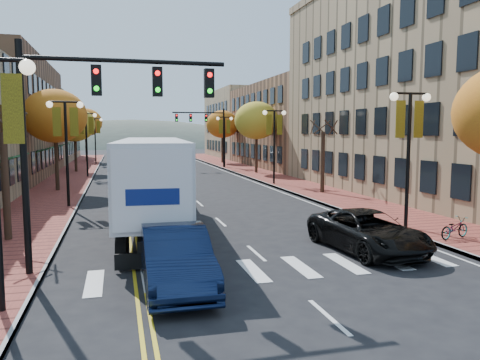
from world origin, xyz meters
TOP-DOWN VIEW (x-y plane):
  - ground at (0.00, 0.00)m, footprint 200.00×200.00m
  - sidewalk_left at (-9.00, 32.50)m, footprint 4.00×85.00m
  - sidewalk_right at (9.00, 32.50)m, footprint 4.00×85.00m
  - building_left_far at (-17.00, 61.00)m, footprint 12.00×26.00m
  - building_right_near at (18.50, 16.00)m, footprint 15.00×28.00m
  - building_right_mid at (18.50, 42.00)m, footprint 15.00×24.00m
  - building_right_far at (18.50, 64.00)m, footprint 15.00×20.00m
  - tree_left_a at (-9.00, 8.00)m, footprint 0.28×0.28m
  - tree_left_b at (-9.00, 24.00)m, footprint 4.48×4.48m
  - tree_left_c at (-9.00, 40.00)m, footprint 4.16×4.16m
  - tree_left_d at (-9.00, 58.00)m, footprint 4.61×4.61m
  - tree_right_b at (9.00, 18.00)m, footprint 0.28×0.28m
  - tree_right_c at (9.00, 34.00)m, footprint 4.48×4.48m
  - tree_right_d at (9.00, 50.00)m, footprint 4.35×4.35m
  - lamp_left_b at (-7.50, 16.00)m, footprint 1.96×0.36m
  - lamp_left_c at (-7.50, 34.00)m, footprint 1.96×0.36m
  - lamp_left_d at (-7.50, 52.00)m, footprint 1.96×0.36m
  - lamp_right_a at (7.50, 6.00)m, footprint 1.96×0.36m
  - lamp_right_b at (7.50, 24.00)m, footprint 1.96×0.36m
  - lamp_right_c at (7.50, 42.00)m, footprint 1.96×0.36m
  - traffic_mast_near at (-5.48, 3.00)m, footprint 6.10×0.35m
  - traffic_mast_far at (5.48, 42.00)m, footprint 6.10×0.34m
  - semi_truck at (-3.19, 10.25)m, footprint 3.71×16.24m
  - navy_sedan at (-3.24, 1.08)m, footprint 1.84×5.15m
  - black_suv at (4.02, 3.24)m, footprint 2.93×5.56m
  - car_far_white at (-3.60, 48.96)m, footprint 1.63×3.83m
  - car_far_silver at (1.43, 63.42)m, footprint 2.55×5.37m
  - car_far_oncoming at (1.72, 63.71)m, footprint 1.81×4.38m
  - bicycle at (8.10, 3.66)m, footprint 1.69×0.98m

SIDE VIEW (x-z plane):
  - ground at x=0.00m, z-range 0.00..0.00m
  - sidewalk_left at x=-9.00m, z-range 0.00..0.15m
  - sidewalk_right at x=9.00m, z-range 0.00..0.15m
  - bicycle at x=8.10m, z-range 0.15..0.99m
  - car_far_white at x=-3.60m, z-range 0.00..1.29m
  - car_far_oncoming at x=1.72m, z-range 0.00..1.41m
  - black_suv at x=4.02m, z-range 0.00..1.49m
  - car_far_silver at x=1.43m, z-range 0.00..1.51m
  - navy_sedan at x=-3.24m, z-range 0.00..1.69m
  - tree_left_a at x=-9.00m, z-range 0.15..4.35m
  - tree_right_b at x=9.00m, z-range 0.15..4.35m
  - semi_truck at x=-3.19m, z-range 0.34..4.37m
  - lamp_left_b at x=-7.50m, z-range 1.27..7.32m
  - lamp_left_c at x=-7.50m, z-range 1.27..7.32m
  - lamp_left_d at x=-7.50m, z-range 1.27..7.32m
  - lamp_right_a at x=7.50m, z-range 1.27..7.32m
  - lamp_right_b at x=7.50m, z-range 1.27..7.32m
  - lamp_right_c at x=7.50m, z-range 1.27..7.32m
  - building_left_far at x=-17.00m, z-range 0.00..9.50m
  - traffic_mast_near at x=-5.48m, z-range 1.42..8.42m
  - traffic_mast_far at x=5.48m, z-range 1.42..8.42m
  - building_right_mid at x=18.50m, z-range 0.00..10.00m
  - tree_left_c at x=-9.00m, z-range 1.71..8.40m
  - tree_right_d at x=9.00m, z-range 1.79..8.79m
  - tree_left_b at x=-9.00m, z-range 1.84..9.05m
  - tree_right_c at x=9.00m, z-range 1.84..9.05m
  - building_right_far at x=18.50m, z-range 0.00..11.00m
  - tree_left_d at x=-9.00m, z-range 1.89..9.31m
  - building_right_near at x=18.50m, z-range 0.00..15.00m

